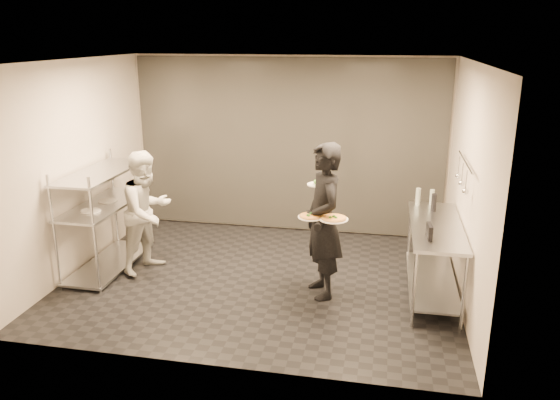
% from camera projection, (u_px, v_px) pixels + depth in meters
% --- Properties ---
extents(room_shell, '(5.00, 4.00, 2.80)m').
position_uv_depth(room_shell, '(278.00, 157.00, 7.90)').
color(room_shell, black).
rests_on(room_shell, ground).
extents(pass_rack, '(0.60, 1.60, 1.50)m').
position_uv_depth(pass_rack, '(105.00, 214.00, 7.38)').
color(pass_rack, silver).
rests_on(pass_rack, ground).
extents(prep_counter, '(0.60, 1.80, 0.92)m').
position_uv_depth(prep_counter, '(434.00, 247.00, 6.62)').
color(prep_counter, silver).
rests_on(prep_counter, ground).
extents(utensil_rail, '(0.07, 1.20, 0.31)m').
position_uv_depth(utensil_rail, '(463.00, 174.00, 6.30)').
color(utensil_rail, silver).
rests_on(utensil_rail, room_shell).
extents(waiter, '(0.71, 0.82, 1.91)m').
position_uv_depth(waiter, '(323.00, 221.00, 6.53)').
color(waiter, black).
rests_on(waiter, ground).
extents(chef, '(0.88, 0.98, 1.66)m').
position_uv_depth(chef, '(147.00, 212.00, 7.28)').
color(chef, beige).
rests_on(chef, ground).
extents(pizza_plate_near, '(0.30, 0.30, 0.05)m').
position_uv_depth(pizza_plate_near, '(311.00, 216.00, 6.34)').
color(pizza_plate_near, silver).
rests_on(pizza_plate_near, waiter).
extents(pizza_plate_far, '(0.34, 0.34, 0.05)m').
position_uv_depth(pizza_plate_far, '(334.00, 218.00, 6.25)').
color(pizza_plate_far, silver).
rests_on(pizza_plate_far, waiter).
extents(salad_plate, '(0.28, 0.28, 0.07)m').
position_uv_depth(salad_plate, '(319.00, 183.00, 6.67)').
color(salad_plate, silver).
rests_on(salad_plate, waiter).
extents(pos_monitor, '(0.06, 0.23, 0.16)m').
position_uv_depth(pos_monitor, '(429.00, 231.00, 6.06)').
color(pos_monitor, black).
rests_on(pos_monitor, prep_counter).
extents(bottle_green, '(0.06, 0.06, 0.23)m').
position_uv_depth(bottle_green, '(418.00, 196.00, 7.25)').
color(bottle_green, gray).
rests_on(bottle_green, prep_counter).
extents(bottle_clear, '(0.06, 0.06, 0.21)m').
position_uv_depth(bottle_clear, '(432.00, 197.00, 7.25)').
color(bottle_clear, gray).
rests_on(bottle_clear, prep_counter).
extents(bottle_dark, '(0.07, 0.07, 0.23)m').
position_uv_depth(bottle_dark, '(434.00, 203.00, 6.97)').
color(bottle_dark, black).
rests_on(bottle_dark, prep_counter).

